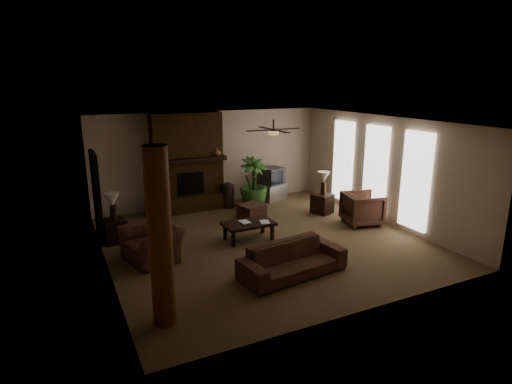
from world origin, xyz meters
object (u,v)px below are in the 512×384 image
side_table_right (322,204)px  tv_stand (273,192)px  floor_plant (253,194)px  floor_vase (228,193)px  lamp_left (112,201)px  sofa (293,254)px  log_column (160,239)px  lamp_right (324,179)px  side_table_left (115,231)px  armchair_left (152,238)px  ottoman (252,212)px  armchair_right (363,207)px  coffee_table (249,225)px

side_table_right → tv_stand: bearing=107.7°
floor_plant → side_table_right: (1.54, -1.32, -0.15)m
floor_vase → lamp_left: lamp_left is taller
sofa → floor_vase: bearing=75.6°
log_column → floor_plant: 6.35m
floor_plant → sofa: bearing=-105.9°
lamp_right → lamp_left: bearing=177.7°
sofa → side_table_left: (-2.86, 3.29, -0.14)m
armchair_left → ottoman: bearing=101.4°
log_column → armchair_left: size_ratio=2.49×
armchair_left → sofa: bearing=35.0°
tv_stand → log_column: bearing=-151.3°
armchair_left → ottoman: size_ratio=1.87×
armchair_right → lamp_left: lamp_left is taller
sofa → side_table_right: size_ratio=3.89×
coffee_table → floor_vase: (0.56, 2.63, 0.06)m
floor_vase → tv_stand: bearing=6.7°
log_column → sofa: log_column is taller
armchair_right → floor_vase: 3.90m
ottoman → log_column: bearing=-130.4°
lamp_left → armchair_right: bearing=-13.9°
side_table_right → log_column: bearing=-146.5°
side_table_left → lamp_left: bearing=-90.0°
ottoman → tv_stand: tv_stand is taller
sofa → ottoman: 3.52m
sofa → tv_stand: bearing=58.5°
coffee_table → floor_plant: 2.59m
tv_stand → side_table_left: size_ratio=1.55×
log_column → coffee_table: bearing=44.6°
armchair_right → tv_stand: bearing=31.2°
armchair_right → floor_vase: armchair_right is taller
log_column → side_table_left: (-0.20, 3.87, -1.12)m
sofa → lamp_left: 4.37m
armchair_left → tv_stand: size_ratio=1.32×
floor_vase → armchair_right: bearing=-48.4°
side_table_left → side_table_right: same height
lamp_left → tv_stand: bearing=17.8°
armchair_right → floor_plant: 3.22m
ottoman → lamp_left: size_ratio=0.92×
floor_vase → side_table_right: size_ratio=1.40×
side_table_left → lamp_left: lamp_left is taller
lamp_left → ottoman: bearing=2.9°
floor_plant → log_column: bearing=-128.4°
floor_vase → side_table_left: (-3.43, -1.39, -0.16)m
coffee_table → tv_stand: size_ratio=1.41×
tv_stand → side_table_left: 5.28m
coffee_table → side_table_left: (-2.87, 1.24, -0.10)m
coffee_table → sofa: bearing=-90.3°
coffee_table → side_table_left: side_table_left is taller
log_column → floor_vase: log_column is taller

